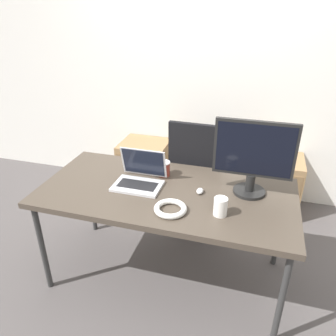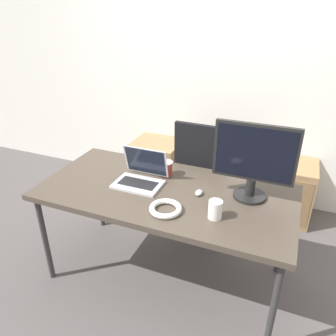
{
  "view_description": "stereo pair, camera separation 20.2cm",
  "coord_description": "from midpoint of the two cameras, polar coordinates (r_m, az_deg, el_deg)",
  "views": [
    {
      "loc": [
        0.55,
        -1.84,
        1.91
      ],
      "look_at": [
        0.0,
        0.04,
        0.92
      ],
      "focal_mm": 35.0,
      "sensor_mm": 36.0,
      "label": 1
    },
    {
      "loc": [
        0.74,
        -1.77,
        1.91
      ],
      "look_at": [
        0.0,
        0.04,
        0.92
      ],
      "focal_mm": 35.0,
      "sensor_mm": 36.0,
      "label": 2
    }
  ],
  "objects": [
    {
      "name": "ground_plane",
      "position": [
        2.71,
        1.89,
        -17.97
      ],
      "size": [
        14.0,
        14.0,
        0.0
      ],
      "primitive_type": "plane",
      "color": "#514C4C"
    },
    {
      "name": "desk",
      "position": [
        2.26,
        2.16,
        -5.0
      ],
      "size": [
        1.73,
        0.84,
        0.77
      ],
      "color": "#473D33",
      "rests_on": "ground_plane"
    },
    {
      "name": "cable_coil",
      "position": [
        2.01,
        2.46,
        -7.16
      ],
      "size": [
        0.2,
        0.2,
        0.04
      ],
      "color": "white",
      "rests_on": "desk"
    },
    {
      "name": "coffee_cup_white",
      "position": [
        1.97,
        11.17,
        -7.19
      ],
      "size": [
        0.08,
        0.08,
        0.12
      ],
      "color": "white",
      "rests_on": "desk"
    },
    {
      "name": "mouse",
      "position": [
        2.19,
        8.03,
        -4.35
      ],
      "size": [
        0.04,
        0.07,
        0.03
      ],
      "color": "silver",
      "rests_on": "desk"
    },
    {
      "name": "monitor",
      "position": [
        2.12,
        17.41,
        1.22
      ],
      "size": [
        0.51,
        0.21,
        0.51
      ],
      "color": "black",
      "rests_on": "desk"
    },
    {
      "name": "cabinet_left",
      "position": [
        3.62,
        -0.37,
        0.29
      ],
      "size": [
        0.5,
        0.45,
        0.57
      ],
      "color": "#99754C",
      "rests_on": "ground_plane"
    },
    {
      "name": "laptop_center",
      "position": [
        2.3,
        -2.29,
        -1.52
      ],
      "size": [
        0.33,
        0.28,
        0.24
      ],
      "color": "silver",
      "rests_on": "desk"
    },
    {
      "name": "cabinet_right",
      "position": [
        3.4,
        21.38,
        -3.64
      ],
      "size": [
        0.5,
        0.45,
        0.57
      ],
      "color": "#99754C",
      "rests_on": "ground_plane"
    },
    {
      "name": "coffee_cup_brown",
      "position": [
        2.4,
        2.11,
        -0.12
      ],
      "size": [
        0.09,
        0.09,
        0.11
      ],
      "color": "maroon",
      "rests_on": "desk"
    },
    {
      "name": "wall_back",
      "position": [
        3.36,
        11.22,
        16.03
      ],
      "size": [
        10.0,
        0.05,
        2.6
      ],
      "color": "white",
      "rests_on": "ground_plane"
    },
    {
      "name": "office_chair",
      "position": [
        2.97,
        8.5,
        -3.82
      ],
      "size": [
        0.56,
        0.57,
        1.08
      ],
      "color": "#232326",
      "rests_on": "ground_plane"
    }
  ]
}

